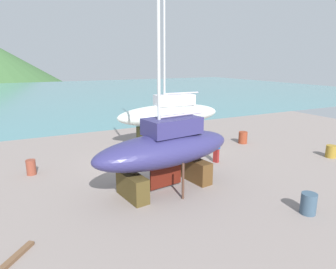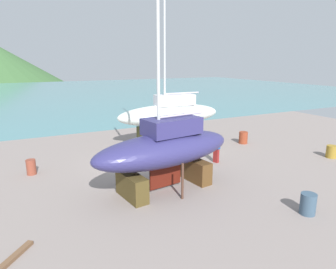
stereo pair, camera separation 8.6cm
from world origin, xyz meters
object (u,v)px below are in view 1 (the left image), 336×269
at_px(sailboat_mid_port, 166,149).
at_px(barrel_tipped_center, 243,138).
at_px(barrel_rust_mid, 331,151).
at_px(barrel_ochre, 309,204).
at_px(sailboat_large_starboard, 170,115).
at_px(worker, 216,149).
at_px(barrel_tar_black, 31,167).

bearing_deg(sailboat_mid_port, barrel_tipped_center, -159.67).
distance_m(barrel_rust_mid, barrel_ochre, 9.15).
bearing_deg(barrel_rust_mid, sailboat_large_starboard, 133.89).
bearing_deg(barrel_ochre, barrel_rust_mid, 29.68).
xyz_separation_m(sailboat_large_starboard, worker, (0.45, -5.55, -1.35)).
xyz_separation_m(barrel_tipped_center, barrel_rust_mid, (2.89, -5.46, -0.05)).
xyz_separation_m(barrel_tipped_center, barrel_ochre, (-5.05, -9.98, -0.01)).
xyz_separation_m(worker, barrel_rust_mid, (7.47, -2.69, -0.49)).
distance_m(sailboat_large_starboard, sailboat_mid_port, 8.80).
bearing_deg(worker, barrel_ochre, -111.79).
bearing_deg(barrel_tipped_center, barrel_ochre, -116.85).
bearing_deg(worker, sailboat_large_starboard, 76.60).
bearing_deg(barrel_tar_black, sailboat_mid_port, -41.10).
xyz_separation_m(worker, barrel_tar_black, (-10.64, 3.05, -0.47)).
height_order(sailboat_large_starboard, barrel_rust_mid, sailboat_large_starboard).
relative_size(sailboat_mid_port, barrel_tipped_center, 12.66).
height_order(barrel_tipped_center, barrel_tar_black, barrel_tipped_center).
distance_m(barrel_tar_black, barrel_ochre, 14.45).
height_order(barrel_rust_mid, barrel_ochre, barrel_ochre).
bearing_deg(sailboat_mid_port, sailboat_large_starboard, -126.36).
distance_m(worker, barrel_tipped_center, 5.37).
distance_m(barrel_tipped_center, barrel_rust_mid, 6.17).
xyz_separation_m(barrel_tar_black, barrel_rust_mid, (18.12, -5.73, -0.02)).
bearing_deg(barrel_tar_black, sailboat_large_starboard, 13.81).
bearing_deg(sailboat_mid_port, barrel_rust_mid, 169.77).
height_order(sailboat_large_starboard, barrel_tipped_center, sailboat_large_starboard).
height_order(sailboat_mid_port, barrel_tar_black, sailboat_mid_port).
relative_size(barrel_tar_black, barrel_rust_mid, 1.06).
distance_m(sailboat_large_starboard, barrel_rust_mid, 11.58).
bearing_deg(barrel_tar_black, barrel_ochre, -45.25).
relative_size(sailboat_large_starboard, barrel_tar_black, 16.73).
relative_size(worker, barrel_ochre, 1.91).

